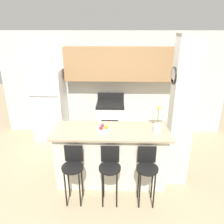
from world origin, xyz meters
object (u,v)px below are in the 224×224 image
Objects in this scene: refrigerator at (50,105)px; stove_range at (110,120)px; bar_stool_left at (73,167)px; orchid_vase at (157,124)px; bar_stool_right at (147,168)px; bar_stool_mid at (110,168)px; trash_bin at (73,134)px; fruit_bowl at (103,129)px.

stove_range is (1.48, 0.02, -0.40)m from refrigerator.
orchid_vase reaches higher than bar_stool_left.
bar_stool_right is at bearing -112.35° from orchid_vase.
stove_range reaches higher than bar_stool_right.
bar_stool_mid reaches higher than trash_bin.
bar_stool_left is 1.13m from bar_stool_right.
trash_bin is (0.58, -0.23, -0.67)m from refrigerator.
bar_stool_right is 3.83× the size of fruit_bowl.
bar_stool_right is 0.95m from fruit_bowl.
bar_stool_mid is at bearing -75.42° from fruit_bowl.
trash_bin is at bearing 128.15° from bar_stool_right.
bar_stool_left is 2.49× the size of trash_bin.
bar_stool_mid is 2.22m from trash_bin.
bar_stool_left is (0.98, -2.18, -0.23)m from refrigerator.
bar_stool_right is (1.13, 0.00, 0.00)m from bar_stool_left.
bar_stool_right is at bearing -51.85° from trash_bin.
refrigerator is 1.60× the size of stove_range.
stove_range is 2.20m from bar_stool_mid.
bar_stool_left is at bearing -65.76° from refrigerator.
bar_stool_mid is 1.00× the size of bar_stool_right.
fruit_bowl is 0.65× the size of trash_bin.
bar_stool_left and bar_stool_right have the same top height.
fruit_bowl is (-0.89, -0.00, -0.09)m from orchid_vase.
bar_stool_mid is 0.56m from bar_stool_right.
trash_bin is at bearing -164.88° from stove_range.
bar_stool_left is 1.00× the size of bar_stool_right.
orchid_vase reaches higher than bar_stool_mid.
bar_stool_left is 2.03× the size of orchid_vase.
bar_stool_left is 0.78m from fruit_bowl.
bar_stool_left is at bearing -159.67° from orchid_vase.
orchid_vase reaches higher than trash_bin.
refrigerator is 2.87m from orchid_vase.
fruit_bowl is at bearing -92.09° from stove_range.
bar_stool_right reaches higher than trash_bin.
bar_stool_right is at bearing 0.00° from bar_stool_mid.
stove_range is at bearing 105.99° from bar_stool_right.
refrigerator reaches higher than stove_range.
refrigerator is at bearing 130.01° from fruit_bowl.
fruit_bowl reaches higher than trash_bin.
refrigerator is 0.91m from trash_bin.
fruit_bowl is (-0.06, -1.71, 0.58)m from stove_range.
refrigerator is at bearing 134.07° from bar_stool_right.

